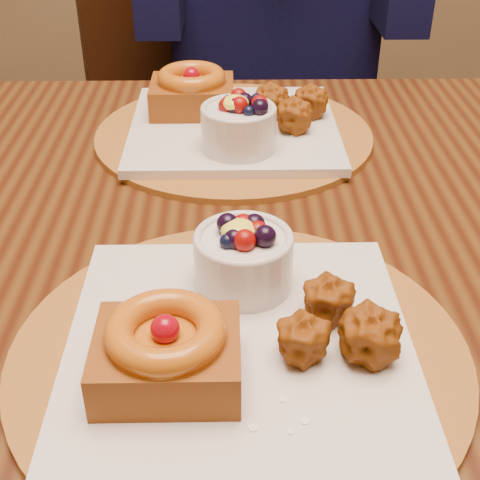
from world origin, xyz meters
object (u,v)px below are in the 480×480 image
place_setting_near (236,330)px  chair_far (188,123)px  place_setting_far (231,120)px  dining_table (236,276)px

place_setting_near → chair_far: 1.17m
place_setting_near → place_setting_far: 0.43m
place_setting_near → chair_far: size_ratio=0.44×
place_setting_far → chair_far: size_ratio=0.44×
dining_table → place_setting_far: size_ratio=4.21×
dining_table → place_setting_near: place_setting_near is taller
place_setting_far → chair_far: (-0.10, 0.70, -0.30)m
dining_table → place_setting_far: place_setting_far is taller
place_setting_near → chair_far: chair_far is taller
chair_far → place_setting_near: bearing=-108.7°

